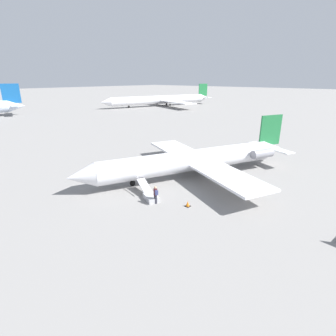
% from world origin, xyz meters
% --- Properties ---
extents(ground_plane, '(600.00, 600.00, 0.00)m').
position_xyz_m(ground_plane, '(0.00, 0.00, 0.00)').
color(ground_plane, gray).
extents(airplane_main, '(27.23, 21.29, 6.65)m').
position_xyz_m(airplane_main, '(-0.83, 0.36, 1.99)').
color(airplane_main, silver).
rests_on(airplane_main, ground).
extents(airplane_taxiing_distant, '(49.38, 39.04, 8.73)m').
position_xyz_m(airplane_taxiing_distant, '(-58.53, -59.50, 2.59)').
color(airplane_taxiing_distant, silver).
rests_on(airplane_taxiing_distant, ground).
extents(boarding_stairs, '(2.51, 4.09, 1.67)m').
position_xyz_m(boarding_stairs, '(7.71, 0.81, 0.37)').
color(boarding_stairs, '#B2B2B7').
rests_on(boarding_stairs, ground).
extents(passenger, '(0.45, 0.57, 1.74)m').
position_xyz_m(passenger, '(8.09, 1.99, 1.00)').
color(passenger, '#23232D').
rests_on(passenger, ground).
extents(traffic_cone_near_stairs, '(0.47, 0.47, 0.52)m').
position_xyz_m(traffic_cone_near_stairs, '(6.54, 4.62, 0.24)').
color(traffic_cone_near_stairs, black).
rests_on(traffic_cone_near_stairs, ground).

